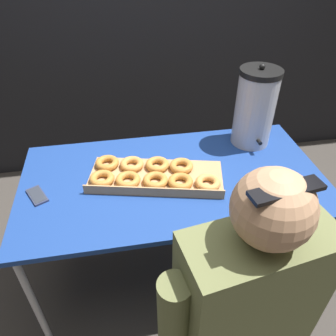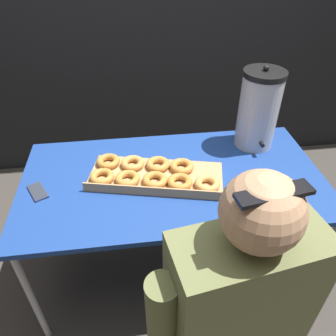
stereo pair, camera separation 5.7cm
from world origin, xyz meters
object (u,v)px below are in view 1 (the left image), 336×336
donut_box (152,175)px  cell_phone (37,195)px  person_seated (242,322)px  coffee_urn (255,108)px

donut_box → cell_phone: (-0.55, -0.04, -0.02)m
donut_box → person_seated: (0.23, -0.73, -0.14)m
donut_box → cell_phone: donut_box is taller
coffee_urn → cell_phone: bearing=-166.4°
coffee_urn → person_seated: 1.10m
donut_box → cell_phone: size_ratio=4.77×
donut_box → coffee_urn: (0.61, 0.25, 0.19)m
coffee_urn → person_seated: person_seated is taller
coffee_urn → cell_phone: 1.22m
donut_box → person_seated: 0.77m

